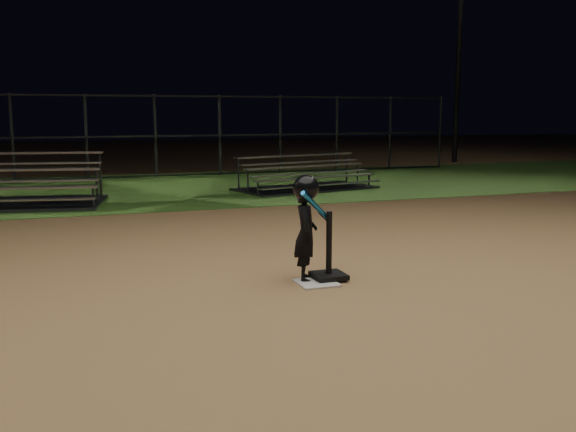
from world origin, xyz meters
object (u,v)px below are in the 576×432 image
object	(u,v)px
home_plate	(317,283)
batting_tee	(329,266)
light_pole_right	(461,33)
child_batter	(306,225)
bleacher_right	(306,183)

from	to	relation	value
home_plate	batting_tee	xyz separation A→B (m)	(0.20, 0.12, 0.16)
home_plate	batting_tee	distance (m)	0.28
home_plate	batting_tee	size ratio (longest dim) A/B	0.56
home_plate	light_pole_right	distance (m)	19.79
batting_tee	child_batter	size ratio (longest dim) A/B	0.64
batting_tee	home_plate	bearing A→B (deg)	-150.00
batting_tee	child_batter	xyz separation A→B (m)	(-0.27, 0.07, 0.50)
child_batter	light_pole_right	distance (m)	19.54
bleacher_right	child_batter	bearing A→B (deg)	-123.90
child_batter	light_pole_right	xyz separation A→B (m)	(12.07, 14.76, 4.28)
child_batter	batting_tee	bearing A→B (deg)	-85.27
home_plate	light_pole_right	bearing A→B (deg)	51.23
batting_tee	child_batter	bearing A→B (deg)	166.13
batting_tee	bleacher_right	world-z (taller)	bleacher_right
home_plate	batting_tee	world-z (taller)	batting_tee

